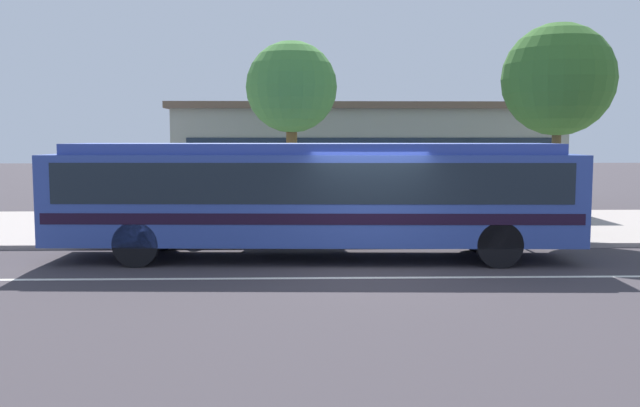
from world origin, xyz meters
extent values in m
plane|color=#3A3439|center=(0.00, 0.00, 0.00)|extent=(120.00, 120.00, 0.00)
cube|color=#A0948E|center=(0.00, 6.84, 0.06)|extent=(60.00, 8.00, 0.12)
cube|color=silver|center=(0.00, -0.80, 0.00)|extent=(56.00, 0.16, 0.01)
cube|color=#2E4697|center=(-1.20, 1.49, 1.43)|extent=(11.98, 2.94, 2.00)
cube|color=#2F449D|center=(-1.20, 1.49, 2.55)|extent=(11.02, 2.60, 0.24)
cube|color=#19232D|center=(-1.20, 1.49, 1.83)|extent=(11.27, 2.94, 0.88)
cube|color=black|center=(-1.20, 1.49, 1.07)|extent=(11.75, 2.95, 0.24)
cube|color=#19232D|center=(4.69, 1.26, 1.83)|extent=(0.20, 2.19, 0.96)
cylinder|color=black|center=(2.88, 2.43, 0.50)|extent=(1.01, 0.32, 1.00)
cylinder|color=black|center=(2.80, 0.23, 0.50)|extent=(1.01, 0.32, 1.00)
cylinder|color=black|center=(-4.97, 2.73, 0.50)|extent=(1.01, 0.32, 1.00)
cylinder|color=black|center=(-5.05, 0.53, 0.50)|extent=(1.01, 0.32, 1.00)
cylinder|color=#796C52|center=(-4.17, 4.13, 0.58)|extent=(0.14, 0.14, 0.91)
cylinder|color=#796C52|center=(-4.17, 4.29, 0.58)|extent=(0.14, 0.14, 0.91)
cylinder|color=#52425D|center=(-4.17, 4.21, 1.32)|extent=(0.35, 0.35, 0.57)
sphere|color=#DAA98D|center=(-4.17, 4.21, 1.71)|extent=(0.22, 0.22, 0.22)
cylinder|color=#1F3649|center=(-1.05, 4.67, 0.53)|extent=(0.14, 0.14, 0.82)
cylinder|color=#1F3649|center=(-0.97, 4.81, 0.53)|extent=(0.14, 0.14, 0.82)
cylinder|color=#3E9C50|center=(-1.01, 4.74, 1.22)|extent=(0.46, 0.46, 0.57)
sphere|color=tan|center=(-1.01, 4.74, 1.61)|extent=(0.20, 0.20, 0.20)
cylinder|color=navy|center=(-5.06, 3.39, 0.53)|extent=(0.14, 0.14, 0.81)
cylinder|color=navy|center=(-4.92, 3.31, 0.53)|extent=(0.14, 0.14, 0.81)
cylinder|color=#47524B|center=(-4.99, 3.35, 1.23)|extent=(0.46, 0.46, 0.59)
sphere|color=#C9B58C|center=(-4.99, 3.35, 1.64)|extent=(0.23, 0.23, 0.23)
cylinder|color=gray|center=(4.16, 3.37, 1.28)|extent=(0.08, 0.08, 2.33)
cube|color=yellow|center=(4.16, 3.37, 2.25)|extent=(0.15, 0.44, 0.56)
cylinder|color=brown|center=(-1.75, 6.07, 1.73)|extent=(0.32, 0.32, 3.21)
sphere|color=#417C36|center=(-1.75, 6.07, 4.27)|extent=(2.67, 2.67, 2.67)
cylinder|color=brown|center=(5.68, 4.87, 1.72)|extent=(0.25, 0.25, 3.19)
sphere|color=#356728|center=(5.68, 4.87, 4.40)|extent=(3.12, 3.12, 3.12)
cube|color=gray|center=(1.00, 14.57, 1.91)|extent=(14.14, 8.88, 3.81)
cube|color=#19232D|center=(1.00, 10.11, 2.10)|extent=(13.01, 0.04, 1.37)
cube|color=brown|center=(1.00, 14.57, 3.93)|extent=(14.54, 9.28, 0.24)
camera|label=1|loc=(-1.46, -14.53, 2.82)|focal=39.16mm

